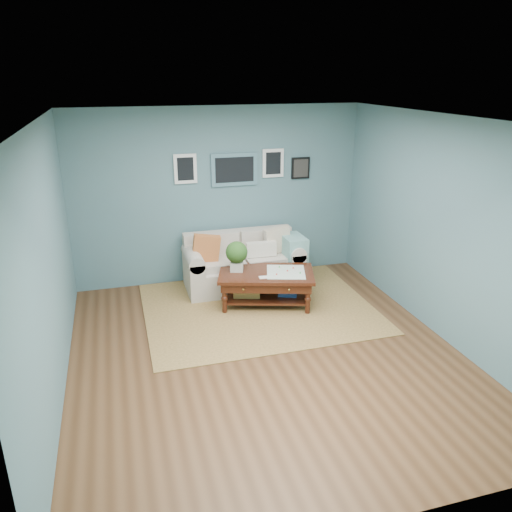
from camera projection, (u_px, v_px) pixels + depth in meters
name	position (u px, v px, depth m)	size (l,w,h in m)	color
room_shell	(266.00, 244.00, 5.52)	(5.00, 5.02, 2.70)	brown
area_rug	(258.00, 308.00, 7.08)	(3.16, 2.53, 0.01)	brown
loveseat	(248.00, 263.00, 7.71)	(1.81, 0.82, 0.93)	beige
coffee_table	(261.00, 277.00, 7.08)	(1.49, 1.13, 0.93)	#341509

